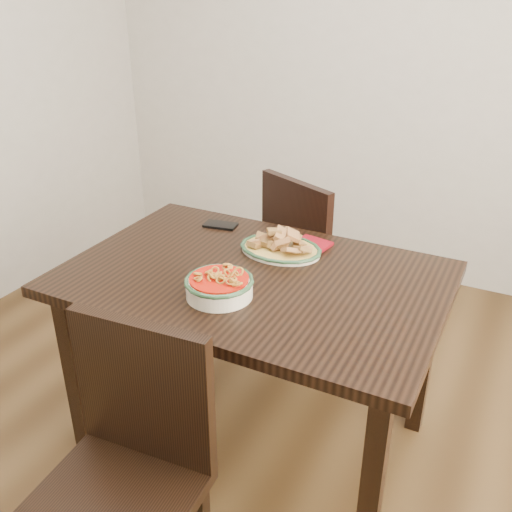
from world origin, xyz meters
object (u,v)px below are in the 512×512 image
at_px(smartphone, 220,225).
at_px(dining_table, 253,295).
at_px(chair_far, 311,255).
at_px(chair_near, 127,463).
at_px(noodle_bowl, 219,284).
at_px(fish_plate, 281,241).

bearing_deg(smartphone, dining_table, -54.06).
distance_m(chair_far, chair_near, 1.42).
bearing_deg(chair_near, smartphone, 101.97).
bearing_deg(chair_far, noodle_bowl, 116.01).
distance_m(dining_table, fish_plate, 0.24).
bearing_deg(fish_plate, dining_table, -93.11).
bearing_deg(dining_table, chair_far, 94.67).
height_order(chair_far, fish_plate, chair_far).
xyz_separation_m(noodle_bowl, smartphone, (-0.29, 0.50, -0.04)).
bearing_deg(dining_table, noodle_bowl, -98.50).
xyz_separation_m(chair_near, smartphone, (-0.29, 1.03, 0.26)).
bearing_deg(noodle_bowl, chair_near, -89.20).
bearing_deg(chair_near, dining_table, 84.31).
xyz_separation_m(chair_near, noodle_bowl, (-0.01, 0.53, 0.29)).
bearing_deg(fish_plate, noodle_bowl, -95.71).
xyz_separation_m(dining_table, noodle_bowl, (-0.03, -0.19, 0.13)).
relative_size(dining_table, chair_far, 1.48).
xyz_separation_m(chair_far, chair_near, (0.04, -1.42, 0.00)).
distance_m(chair_near, smartphone, 1.10).
bearing_deg(smartphone, noodle_bowl, -69.46).
bearing_deg(chair_far, chair_near, 115.60).
distance_m(fish_plate, noodle_bowl, 0.39).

